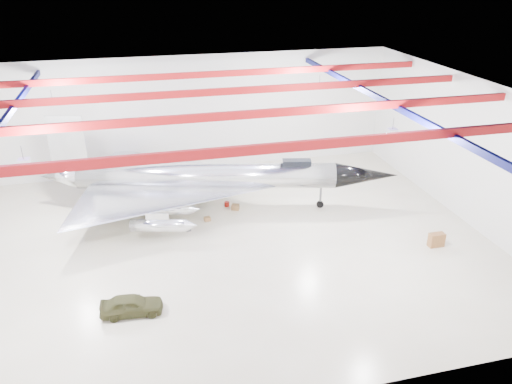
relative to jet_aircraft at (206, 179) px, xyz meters
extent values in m
plane|color=#C3B89B|center=(-0.65, -5.96, -2.59)|extent=(40.00, 40.00, 0.00)
plane|color=silver|center=(-0.65, 9.04, 2.91)|extent=(40.00, 0.00, 40.00)
plane|color=silver|center=(19.35, -5.96, 2.91)|extent=(0.00, 30.00, 30.00)
plane|color=#0A0F38|center=(-0.65, -5.96, 8.41)|extent=(40.00, 40.00, 0.00)
cube|color=maroon|center=(-0.65, -14.96, 7.81)|extent=(39.50, 0.25, 0.50)
cube|color=maroon|center=(-0.65, -8.96, 7.81)|extent=(39.50, 0.25, 0.50)
cube|color=maroon|center=(-0.65, -2.96, 7.81)|extent=(39.50, 0.25, 0.50)
cube|color=maroon|center=(-0.65, 3.04, 7.81)|extent=(39.50, 0.25, 0.50)
cube|color=#0D0F4E|center=(-12.65, -5.96, 7.51)|extent=(0.25, 29.50, 0.40)
cube|color=#0D0F4E|center=(11.35, -5.96, 7.51)|extent=(0.25, 29.50, 0.40)
cube|color=silver|center=(-10.65, -11.96, 7.11)|extent=(0.55, 0.55, 0.25)
cube|color=silver|center=(9.35, -11.96, 7.11)|extent=(0.55, 0.55, 0.25)
cube|color=silver|center=(-10.65, 0.04, 7.11)|extent=(0.55, 0.55, 0.25)
cube|color=silver|center=(9.35, 0.04, 7.11)|extent=(0.55, 0.55, 0.25)
cylinder|color=silver|center=(0.06, -0.01, 0.30)|extent=(20.59, 6.88, 2.07)
cone|color=black|center=(12.62, -3.06, 0.30)|extent=(5.51, 3.23, 2.07)
cone|color=silver|center=(-11.50, 2.79, 0.30)|extent=(3.50, 2.74, 2.07)
cube|color=silver|center=(-10.50, 2.54, 2.99)|extent=(2.84, 0.80, 4.65)
cube|color=black|center=(7.09, -1.72, 1.39)|extent=(2.41, 1.34, 0.52)
cylinder|color=silver|center=(-4.30, -4.81, -1.15)|extent=(4.04, 1.83, 0.93)
cylinder|color=silver|center=(-3.69, -2.30, -1.15)|extent=(4.04, 1.83, 0.93)
cylinder|color=silver|center=(-2.23, 3.73, -1.15)|extent=(4.04, 1.83, 0.93)
cylinder|color=silver|center=(-1.62, 6.25, -1.15)|extent=(4.04, 1.83, 0.93)
cylinder|color=#59595B|center=(9.10, -2.20, -1.66)|extent=(0.19, 0.19, 1.86)
cylinder|color=black|center=(9.10, -2.20, -2.31)|extent=(0.62, 0.36, 0.58)
cylinder|color=#59595B|center=(-4.57, -1.55, -1.66)|extent=(0.19, 0.19, 1.86)
cylinder|color=black|center=(-4.57, -1.55, -2.31)|extent=(0.62, 0.36, 0.58)
cylinder|color=#59595B|center=(-3.36, 3.47, -1.66)|extent=(0.19, 0.19, 1.86)
cylinder|color=black|center=(-3.36, 3.47, -2.31)|extent=(0.62, 0.36, 0.58)
imported|color=#3A3A1D|center=(-6.42, -12.55, -1.98)|extent=(3.69, 1.73, 1.22)
cube|color=brown|center=(14.98, -10.08, -2.08)|extent=(1.12, 0.57, 1.02)
cube|color=olive|center=(-4.09, -2.50, -2.40)|extent=(0.56, 0.45, 0.38)
cylinder|color=#59595B|center=(-2.07, -3.48, -2.37)|extent=(0.52, 0.52, 0.45)
cube|color=olive|center=(2.18, -0.87, -2.38)|extent=(0.77, 0.70, 0.44)
cube|color=#59595B|center=(-10.08, 0.93, -2.48)|extent=(0.40, 0.36, 0.23)
cylinder|color=maroon|center=(1.62, -0.07, -2.41)|extent=(0.46, 0.46, 0.38)
cube|color=olive|center=(-0.39, -2.27, -2.43)|extent=(0.54, 0.47, 0.33)
cylinder|color=#59595B|center=(1.08, 3.26, -2.41)|extent=(0.52, 0.52, 0.36)
camera|label=1|loc=(-5.10, -36.98, 16.08)|focal=35.00mm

